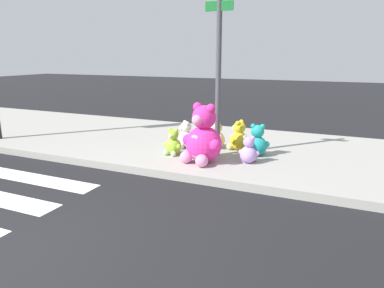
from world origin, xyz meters
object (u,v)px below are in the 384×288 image
Objects in this scene: plush_pink_large at (203,139)px; plush_teal at (257,143)px; plush_yellow at (238,138)px; plush_lavender at (249,152)px; plush_lime at (173,144)px; plush_tan at (216,137)px; sign_pole at (218,73)px; plush_white at (185,137)px.

plush_teal is at bearing 46.36° from plush_pink_large.
plush_yellow reaches higher than plush_lavender.
plush_teal is at bearing 21.67° from plush_lime.
plush_lavender is at bearing -39.48° from plush_tan.
plush_lavender is at bearing 2.47° from plush_lime.
sign_pole reaches higher than plush_lime.
plush_white is 1.12× the size of plush_lavender.
plush_teal reaches higher than plush_lime.
plush_yellow is 1.19× the size of plush_lime.
plush_lime is at bearing -177.53° from plush_lavender.
plush_tan reaches higher than plush_lavender.
plush_yellow is at bearing 6.74° from plush_tan.
plush_tan is (0.64, 0.25, -0.00)m from plush_white.
plush_teal reaches higher than plush_tan.
plush_white reaches higher than plush_tan.
plush_pink_large is 0.93m from plush_lavender.
sign_pole reaches higher than plush_lavender.
plush_lime is (-0.87, -0.33, -1.47)m from sign_pole.
plush_tan is (-0.13, 1.12, -0.22)m from plush_pink_large.
plush_lime is at bearing -141.09° from plush_yellow.
plush_yellow is (1.15, 0.31, 0.02)m from plush_white.
sign_pole reaches higher than plush_yellow.
plush_white is at bearing 161.10° from plush_lavender.
sign_pole reaches higher than plush_tan.
plush_lime is (-0.00, -0.62, -0.02)m from plush_white.
sign_pole is 1.68m from plush_lavender.
plush_tan is at bearing -173.26° from plush_yellow.
plush_teal is (0.86, 0.90, -0.19)m from plush_pink_large.
plush_yellow is at bearing 72.48° from plush_pink_large.
plush_white is (-0.78, 0.87, -0.22)m from plush_pink_large.
plush_lavender is 0.58m from plush_teal.
plush_white is 1.10× the size of plush_lime.
plush_lime is at bearing -90.02° from plush_white.
plush_pink_large is at bearing -159.01° from plush_lavender.
plush_pink_large reaches higher than plush_lavender.
plush_yellow is 1.48m from plush_lime.
plush_tan is (-0.22, 0.54, -1.46)m from sign_pole.
plush_pink_large is 1.72× the size of plush_teal.
plush_pink_large is 2.08× the size of plush_lime.
plush_tan is at bearing 53.40° from plush_lime.
plush_yellow is at bearing 64.67° from sign_pole.
sign_pole reaches higher than plush_teal.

